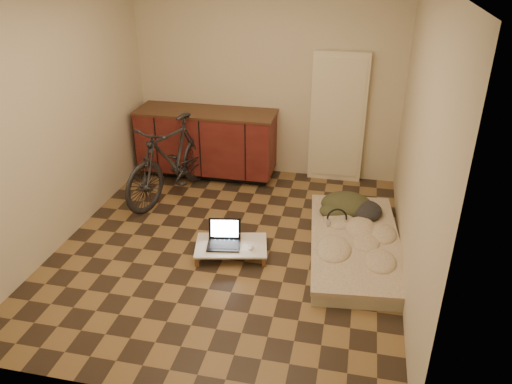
% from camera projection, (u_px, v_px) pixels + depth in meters
% --- Properties ---
extents(room_shell, '(3.50, 4.00, 2.60)m').
position_uv_depth(room_shell, '(226.00, 130.00, 4.70)').
color(room_shell, brown).
rests_on(room_shell, ground).
extents(cabinets, '(1.84, 0.62, 0.91)m').
position_uv_depth(cabinets, '(207.00, 143.00, 6.70)').
color(cabinets, black).
rests_on(cabinets, ground).
extents(appliance_panel, '(0.70, 0.10, 1.70)m').
position_uv_depth(appliance_panel, '(338.00, 118.00, 6.42)').
color(appliance_panel, '#EFE4BD').
rests_on(appliance_panel, ground).
extents(bicycle, '(1.03, 1.78, 1.11)m').
position_uv_depth(bicycle, '(172.00, 155.00, 6.09)').
color(bicycle, black).
rests_on(bicycle, ground).
extents(futon, '(1.09, 1.96, 0.16)m').
position_uv_depth(futon, '(355.00, 245.00, 5.16)').
color(futon, '#B7AF92').
rests_on(futon, ground).
extents(clothing_pile, '(0.66, 0.57, 0.25)m').
position_uv_depth(clothing_pile, '(352.00, 200.00, 5.60)').
color(clothing_pile, '#343620').
rests_on(clothing_pile, futon).
extents(headphones, '(0.29, 0.27, 0.16)m').
position_uv_depth(headphones, '(337.00, 218.00, 5.34)').
color(headphones, black).
rests_on(headphones, futon).
extents(lap_desk, '(0.81, 0.61, 0.12)m').
position_uv_depth(lap_desk, '(231.00, 246.00, 5.10)').
color(lap_desk, brown).
rests_on(lap_desk, ground).
extents(laptop, '(0.38, 0.35, 0.23)m').
position_uv_depth(laptop, '(224.00, 239.00, 5.09)').
color(laptop, black).
rests_on(laptop, lap_desk).
extents(mouse, '(0.05, 0.09, 0.03)m').
position_uv_depth(mouse, '(251.00, 247.00, 5.02)').
color(mouse, white).
rests_on(mouse, lap_desk).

